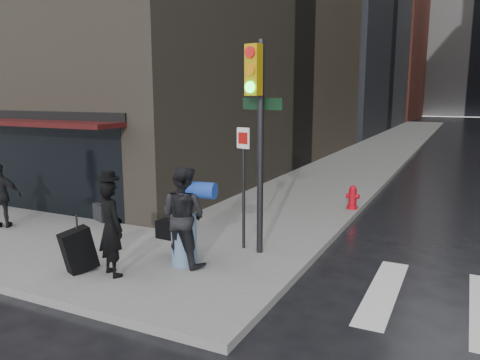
% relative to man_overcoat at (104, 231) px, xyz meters
% --- Properties ---
extents(ground, '(140.00, 140.00, 0.00)m').
position_rel_man_overcoat_xyz_m(ground, '(1.12, 0.78, -0.96)').
color(ground, black).
rests_on(ground, ground).
extents(sidewalk_left, '(4.00, 50.00, 0.15)m').
position_rel_man_overcoat_xyz_m(sidewalk_left, '(1.12, 27.78, -0.89)').
color(sidewalk_left, slate).
rests_on(sidewalk_left, ground).
extents(bldg_left_far, '(22.00, 20.00, 26.00)m').
position_rel_man_overcoat_xyz_m(bldg_left_far, '(-11.88, 62.78, 12.04)').
color(bldg_left_far, '#56261D').
rests_on(bldg_left_far, ground).
extents(storefront, '(8.40, 1.11, 2.83)m').
position_rel_man_overcoat_xyz_m(storefront, '(-5.88, 2.68, 0.86)').
color(storefront, black).
rests_on(storefront, ground).
extents(man_overcoat, '(1.29, 0.86, 1.94)m').
position_rel_man_overcoat_xyz_m(man_overcoat, '(0.00, 0.00, 0.00)').
color(man_overcoat, black).
rests_on(man_overcoat, ground).
extents(man_jeans, '(1.36, 0.79, 1.92)m').
position_rel_man_overcoat_xyz_m(man_jeans, '(1.01, 1.05, 0.15)').
color(man_jeans, black).
rests_on(man_jeans, ground).
extents(man_greycoat, '(0.99, 0.84, 1.59)m').
position_rel_man_overcoat_xyz_m(man_greycoat, '(-4.36, 1.23, -0.02)').
color(man_greycoat, black).
rests_on(man_greycoat, ground).
extents(traffic_light, '(1.04, 0.59, 4.26)m').
position_rel_man_overcoat_xyz_m(traffic_light, '(1.97, 2.24, 1.94)').
color(traffic_light, black).
rests_on(traffic_light, ground).
extents(fire_hydrant, '(0.39, 0.30, 0.68)m').
position_rel_man_overcoat_xyz_m(fire_hydrant, '(2.92, 6.89, -0.51)').
color(fire_hydrant, '#B20A16').
rests_on(fire_hydrant, ground).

